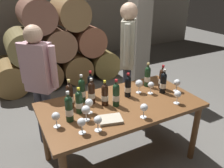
# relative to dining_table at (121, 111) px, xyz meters

# --- Properties ---
(ground_plane) EXTENTS (14.00, 14.00, 0.00)m
(ground_plane) POSITION_rel_dining_table_xyz_m (0.00, 0.00, -0.67)
(ground_plane) COLOR #66635E
(cellar_back_wall) EXTENTS (10.00, 0.24, 2.80)m
(cellar_back_wall) POSITION_rel_dining_table_xyz_m (0.00, 4.20, 0.73)
(cellar_back_wall) COLOR gray
(cellar_back_wall) RESTS_ON ground_plane
(barrel_stack) EXTENTS (2.49, 0.90, 1.69)m
(barrel_stack) POSITION_rel_dining_table_xyz_m (-0.00, 2.60, 0.06)
(barrel_stack) COLOR olive
(barrel_stack) RESTS_ON ground_plane
(stone_pillar) EXTENTS (0.32, 0.32, 2.60)m
(stone_pillar) POSITION_rel_dining_table_xyz_m (1.30, 1.60, 0.63)
(stone_pillar) COLOR gray
(stone_pillar) RESTS_ON ground_plane
(dining_table) EXTENTS (1.70, 0.90, 0.76)m
(dining_table) POSITION_rel_dining_table_xyz_m (0.00, 0.00, 0.00)
(dining_table) COLOR brown
(dining_table) RESTS_ON ground_plane
(wine_bottle_0) EXTENTS (0.07, 0.07, 0.32)m
(wine_bottle_0) POSITION_rel_dining_table_xyz_m (-0.50, 0.17, 0.23)
(wine_bottle_0) COLOR black
(wine_bottle_0) RESTS_ON dining_table
(wine_bottle_1) EXTENTS (0.07, 0.07, 0.29)m
(wine_bottle_1) POSITION_rel_dining_table_xyz_m (-0.27, 0.16, 0.22)
(wine_bottle_1) COLOR black
(wine_bottle_1) RESTS_ON dining_table
(wine_bottle_2) EXTENTS (0.07, 0.07, 0.28)m
(wine_bottle_2) POSITION_rel_dining_table_xyz_m (-0.16, 0.05, 0.21)
(wine_bottle_2) COLOR black
(wine_bottle_2) RESTS_ON dining_table
(wine_bottle_3) EXTENTS (0.07, 0.07, 0.30)m
(wine_bottle_3) POSITION_rel_dining_table_xyz_m (0.63, 0.10, 0.22)
(wine_bottle_3) COLOR black
(wine_bottle_3) RESTS_ON dining_table
(wine_bottle_4) EXTENTS (0.07, 0.07, 0.30)m
(wine_bottle_4) POSITION_rel_dining_table_xyz_m (0.51, 0.24, 0.22)
(wine_bottle_4) COLOR #19381E
(wine_bottle_4) RESTS_ON dining_table
(wine_bottle_5) EXTENTS (0.07, 0.07, 0.30)m
(wine_bottle_5) POSITION_rel_dining_table_xyz_m (-0.06, -0.01, 0.22)
(wine_bottle_5) COLOR #19381E
(wine_bottle_5) RESTS_ON dining_table
(wine_bottle_6) EXTENTS (0.07, 0.07, 0.29)m
(wine_bottle_6) POSITION_rel_dining_table_xyz_m (0.57, -0.00, 0.22)
(wine_bottle_6) COLOR black
(wine_bottle_6) RESTS_ON dining_table
(wine_bottle_7) EXTENTS (0.07, 0.07, 0.32)m
(wine_bottle_7) POSITION_rel_dining_table_xyz_m (-0.35, 0.23, 0.23)
(wine_bottle_7) COLOR #19381E
(wine_bottle_7) RESTS_ON dining_table
(wine_bottle_8) EXTENTS (0.07, 0.07, 0.31)m
(wine_bottle_8) POSITION_rel_dining_table_xyz_m (-0.58, -0.06, 0.22)
(wine_bottle_8) COLOR #19381E
(wine_bottle_8) RESTS_ON dining_table
(wine_bottle_9) EXTENTS (0.07, 0.07, 0.27)m
(wine_bottle_9) POSITION_rel_dining_table_xyz_m (-0.45, 0.04, 0.21)
(wine_bottle_9) COLOR #19381E
(wine_bottle_9) RESTS_ON dining_table
(wine_bottle_10) EXTENTS (0.07, 0.07, 0.31)m
(wine_bottle_10) POSITION_rel_dining_table_xyz_m (-0.21, 0.30, 0.22)
(wine_bottle_10) COLOR black
(wine_bottle_10) RESTS_ON dining_table
(wine_bottle_11) EXTENTS (0.07, 0.07, 0.28)m
(wine_bottle_11) POSITION_rel_dining_table_xyz_m (0.15, 0.11, 0.22)
(wine_bottle_11) COLOR black
(wine_bottle_11) RESTS_ON dining_table
(wine_glass_0) EXTENTS (0.07, 0.07, 0.15)m
(wine_glass_0) POSITION_rel_dining_table_xyz_m (-0.72, -0.10, 0.20)
(wine_glass_0) COLOR white
(wine_glass_0) RESTS_ON dining_table
(wine_glass_1) EXTENTS (0.08, 0.08, 0.15)m
(wine_glass_1) POSITION_rel_dining_table_xyz_m (0.73, -0.05, 0.20)
(wine_glass_1) COLOR white
(wine_glass_1) RESTS_ON dining_table
(wine_glass_2) EXTENTS (0.07, 0.07, 0.15)m
(wine_glass_2) POSITION_rel_dining_table_xyz_m (0.43, 0.04, 0.20)
(wine_glass_2) COLOR white
(wine_glass_2) RESTS_ON dining_table
(wine_glass_3) EXTENTS (0.07, 0.07, 0.15)m
(wine_glass_3) POSITION_rel_dining_table_xyz_m (0.54, -0.28, 0.20)
(wine_glass_3) COLOR white
(wine_glass_3) RESTS_ON dining_table
(wine_glass_4) EXTENTS (0.07, 0.07, 0.15)m
(wine_glass_4) POSITION_rel_dining_table_xyz_m (-0.41, -0.32, 0.19)
(wine_glass_4) COLOR white
(wine_glass_4) RESTS_ON dining_table
(wine_glass_5) EXTENTS (0.07, 0.07, 0.15)m
(wine_glass_5) POSITION_rel_dining_table_xyz_m (0.06, -0.34, 0.20)
(wine_glass_5) COLOR white
(wine_glass_5) RESTS_ON dining_table
(wine_glass_6) EXTENTS (0.09, 0.09, 0.16)m
(wine_glass_6) POSITION_rel_dining_table_xyz_m (0.32, 0.13, 0.21)
(wine_glass_6) COLOR white
(wine_glass_6) RESTS_ON dining_table
(wine_glass_7) EXTENTS (0.08, 0.08, 0.16)m
(wine_glass_7) POSITION_rel_dining_table_xyz_m (-0.37, -0.02, 0.20)
(wine_glass_7) COLOR white
(wine_glass_7) RESTS_ON dining_table
(wine_glass_8) EXTENTS (0.08, 0.08, 0.16)m
(wine_glass_8) POSITION_rel_dining_table_xyz_m (-0.45, -0.12, 0.20)
(wine_glass_8) COLOR white
(wine_glass_8) RESTS_ON dining_table
(wine_glass_9) EXTENTS (0.07, 0.07, 0.15)m
(wine_glass_9) POSITION_rel_dining_table_xyz_m (-0.55, -0.29, 0.20)
(wine_glass_9) COLOR white
(wine_glass_9) RESTS_ON dining_table
(tasting_notebook) EXTENTS (0.25, 0.21, 0.03)m
(tasting_notebook) POSITION_rel_dining_table_xyz_m (-0.25, -0.24, 0.11)
(tasting_notebook) COLOR #B2A893
(tasting_notebook) RESTS_ON dining_table
(sommelier_presenting) EXTENTS (0.33, 0.42, 1.72)m
(sommelier_presenting) POSITION_rel_dining_table_xyz_m (0.54, 0.75, 0.37)
(sommelier_presenting) COLOR #383842
(sommelier_presenting) RESTS_ON ground_plane
(taster_seated_left) EXTENTS (0.37, 0.38, 1.54)m
(taster_seated_left) POSITION_rel_dining_table_xyz_m (-0.69, 0.72, 0.25)
(taster_seated_left) COLOR #383842
(taster_seated_left) RESTS_ON ground_plane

